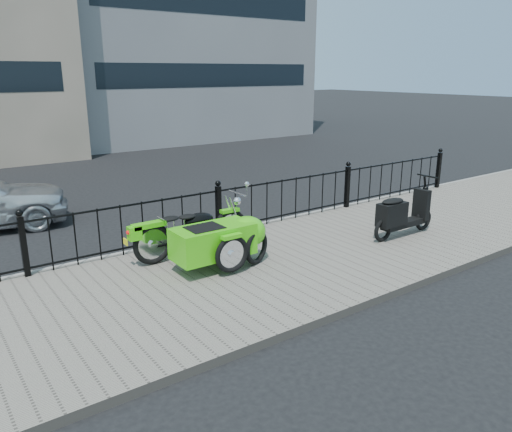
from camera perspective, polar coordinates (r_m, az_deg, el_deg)
ground at (r=8.79m, az=0.25°, el=-5.02°), size 120.00×120.00×0.00m
sidewalk at (r=8.40m, az=2.26°, el=-5.64°), size 30.00×3.80×0.12m
curb at (r=9.90m, az=-4.66°, el=-2.23°), size 30.00×0.10×0.12m
iron_fence at (r=9.63m, az=-4.30°, el=0.53°), size 14.11×0.11×1.08m
motorcycle_sidecar at (r=8.16m, az=-4.36°, el=-2.34°), size 2.28×1.48×0.98m
scooter at (r=9.89m, az=16.22°, el=0.13°), size 1.65×0.48×1.12m
spare_tire at (r=8.18m, az=0.04°, el=-3.55°), size 0.59×0.29×0.60m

